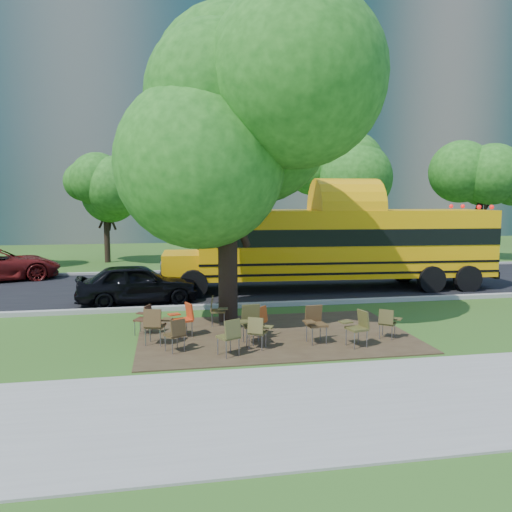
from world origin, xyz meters
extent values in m
plane|color=#2E4C17|center=(0.00, 0.00, 0.00)|extent=(160.00, 160.00, 0.00)
cube|color=gray|center=(0.00, -5.00, 0.02)|extent=(60.00, 4.00, 0.04)
cube|color=#382819|center=(1.00, -0.50, 0.01)|extent=(7.00, 4.50, 0.03)
cube|color=black|center=(0.00, 7.00, 0.02)|extent=(80.00, 8.00, 0.04)
cube|color=gray|center=(0.00, 3.00, 0.07)|extent=(80.00, 0.25, 0.14)
cube|color=gray|center=(0.00, 11.10, 0.07)|extent=(80.00, 0.25, 0.14)
cube|color=#5F5F5B|center=(-8.00, 36.00, 11.00)|extent=(38.00, 16.00, 22.00)
cube|color=#6D635A|center=(24.00, 38.00, 12.50)|extent=(30.00, 16.00, 25.00)
cylinder|color=black|center=(-5.00, 16.00, 1.75)|extent=(0.32, 0.32, 3.50)
sphere|color=#195212|center=(-5.00, 16.00, 4.22)|extent=(4.80, 4.80, 4.80)
cylinder|color=black|center=(8.00, 14.00, 2.10)|extent=(0.38, 0.38, 4.20)
sphere|color=#195212|center=(8.00, 14.00, 5.04)|extent=(5.60, 5.60, 5.60)
cylinder|color=black|center=(16.00, 13.00, 1.80)|extent=(0.34, 0.34, 3.60)
sphere|color=#195212|center=(16.00, 13.00, 4.35)|extent=(5.00, 5.00, 5.00)
cylinder|color=black|center=(-0.01, 1.23, 2.01)|extent=(0.56, 0.56, 4.03)
sphere|color=#195212|center=(-0.01, 1.23, 5.11)|extent=(7.20, 7.20, 7.20)
cube|color=#E59E07|center=(5.17, 5.66, 1.84)|extent=(11.56, 3.23, 2.55)
cube|color=black|center=(5.48, 5.65, 2.13)|extent=(10.94, 3.24, 0.62)
cube|color=#E59E07|center=(-1.19, 6.02, 1.04)|extent=(1.48, 2.36, 0.99)
cube|color=black|center=(5.17, 5.66, 1.19)|extent=(11.58, 3.27, 0.08)
cube|color=black|center=(5.17, 5.66, 0.81)|extent=(11.58, 3.27, 0.08)
cylinder|color=black|center=(-0.82, 4.70, 0.52)|extent=(1.05, 0.37, 1.04)
cylinder|color=black|center=(-0.67, 7.29, 0.52)|extent=(1.05, 0.37, 1.04)
cylinder|color=black|center=(8.10, 4.20, 0.52)|extent=(1.05, 0.37, 1.04)
cylinder|color=black|center=(8.25, 6.79, 0.52)|extent=(1.05, 0.37, 1.04)
cylinder|color=black|center=(9.55, 4.12, 0.52)|extent=(1.05, 0.37, 1.04)
cylinder|color=black|center=(9.70, 6.71, 0.52)|extent=(1.05, 0.37, 1.04)
cube|color=#402E17|center=(-1.60, -1.50, 0.42)|extent=(0.52, 0.52, 0.05)
cube|color=#402E17|center=(-1.51, -1.65, 0.62)|extent=(0.37, 0.26, 0.37)
cube|color=#402E17|center=(-1.47, -1.28, 0.53)|extent=(0.31, 0.33, 0.03)
cylinder|color=slate|center=(-1.81, -1.44, 0.21)|extent=(0.02, 0.02, 0.42)
cylinder|color=slate|center=(-1.38, -1.56, 0.21)|extent=(0.02, 0.02, 0.42)
cube|color=#4A341A|center=(-2.06, -0.83, 0.48)|extent=(0.55, 0.54, 0.05)
cube|color=#4A341A|center=(-2.11, -1.02, 0.72)|extent=(0.44, 0.22, 0.43)
cube|color=#4A341A|center=(-1.77, -0.75, 0.61)|extent=(0.31, 0.35, 0.03)
cylinder|color=slate|center=(-2.18, -0.60, 0.24)|extent=(0.03, 0.03, 0.48)
cylinder|color=slate|center=(-1.93, -1.05, 0.24)|extent=(0.03, 0.03, 0.48)
cube|color=#4F4B22|center=(-0.41, -2.02, 0.46)|extent=(0.56, 0.55, 0.05)
cube|color=#4F4B22|center=(-0.33, -2.18, 0.68)|extent=(0.41, 0.27, 0.41)
cube|color=#4F4B22|center=(-0.26, -1.78, 0.58)|extent=(0.33, 0.35, 0.03)
cylinder|color=slate|center=(-0.64, -1.94, 0.23)|extent=(0.02, 0.02, 0.46)
cylinder|color=slate|center=(-0.18, -2.09, 0.23)|extent=(0.02, 0.02, 0.46)
cube|color=#47421E|center=(0.28, -1.24, 0.50)|extent=(0.50, 0.48, 0.06)
cube|color=#47421E|center=(0.27, -1.03, 0.75)|extent=(0.45, 0.13, 0.45)
cube|color=#47421E|center=(0.03, -1.41, 0.64)|extent=(0.26, 0.33, 0.03)
cylinder|color=slate|center=(0.49, -1.41, 0.25)|extent=(0.03, 0.03, 0.50)
cylinder|color=slate|center=(0.08, -1.06, 0.25)|extent=(0.03, 0.03, 0.50)
cube|color=brown|center=(0.34, -1.62, 0.42)|extent=(0.52, 0.51, 0.05)
cube|color=brown|center=(0.26, -1.77, 0.62)|extent=(0.37, 0.25, 0.37)
cube|color=brown|center=(0.60, -1.61, 0.53)|extent=(0.30, 0.33, 0.03)
cylinder|color=slate|center=(0.27, -1.40, 0.21)|extent=(0.02, 0.02, 0.42)
cylinder|color=slate|center=(0.40, -1.83, 0.21)|extent=(0.02, 0.02, 0.42)
cube|color=#4A341A|center=(1.84, -1.44, 0.49)|extent=(0.50, 0.48, 0.05)
cube|color=#4A341A|center=(1.82, -1.25, 0.72)|extent=(0.44, 0.15, 0.43)
cube|color=#4A341A|center=(1.60, -1.62, 0.62)|extent=(0.27, 0.33, 0.03)
cylinder|color=slate|center=(2.04, -1.61, 0.24)|extent=(0.03, 0.03, 0.49)
cylinder|color=slate|center=(1.64, -1.28, 0.24)|extent=(0.03, 0.03, 0.49)
cube|color=#49451F|center=(2.70, -1.90, 0.47)|extent=(0.50, 0.52, 0.05)
cube|color=#49451F|center=(2.88, -1.86, 0.69)|extent=(0.19, 0.42, 0.42)
cube|color=#49451F|center=(2.50, -1.69, 0.59)|extent=(0.33, 0.29, 0.03)
cylinder|color=slate|center=(2.56, -2.11, 0.23)|extent=(0.02, 0.02, 0.47)
cylinder|color=slate|center=(2.83, -1.69, 0.23)|extent=(0.02, 0.02, 0.47)
cube|color=#453F1E|center=(3.75, -1.34, 0.41)|extent=(0.53, 0.52, 0.05)
cube|color=#453F1E|center=(3.64, -1.46, 0.61)|extent=(0.34, 0.30, 0.37)
cube|color=#453F1E|center=(4.00, -1.37, 0.52)|extent=(0.32, 0.33, 0.03)
cylinder|color=slate|center=(3.72, -1.12, 0.21)|extent=(0.02, 0.02, 0.41)
cylinder|color=slate|center=(3.77, -1.55, 0.21)|extent=(0.02, 0.02, 0.41)
cube|color=#452718|center=(-2.39, 0.18, 0.41)|extent=(0.49, 0.50, 0.05)
cube|color=#452718|center=(-2.24, 0.11, 0.62)|extent=(0.23, 0.37, 0.37)
cube|color=#452718|center=(-2.42, 0.43, 0.52)|extent=(0.32, 0.29, 0.03)
cylinder|color=slate|center=(-2.60, 0.10, 0.21)|extent=(0.02, 0.02, 0.41)
cylinder|color=slate|center=(-2.19, 0.26, 0.21)|extent=(0.02, 0.02, 0.41)
cube|color=#B23413|center=(-1.36, -0.26, 0.46)|extent=(0.53, 0.54, 0.05)
cube|color=#B23413|center=(-1.19, -0.20, 0.68)|extent=(0.24, 0.41, 0.41)
cube|color=#B23413|center=(-1.58, -0.09, 0.58)|extent=(0.35, 0.31, 0.03)
cylinder|color=slate|center=(-1.46, -0.49, 0.23)|extent=(0.02, 0.02, 0.46)
cylinder|color=slate|center=(-1.26, -0.04, 0.23)|extent=(0.02, 0.02, 0.46)
cube|color=#4E4422|center=(-0.36, 0.68, 0.44)|extent=(0.44, 0.46, 0.05)
cube|color=#4E4422|center=(-0.53, 0.70, 0.66)|extent=(0.14, 0.40, 0.40)
cube|color=#4E4422|center=(-0.25, 0.43, 0.56)|extent=(0.30, 0.25, 0.03)
cylinder|color=slate|center=(-0.17, 0.83, 0.22)|extent=(0.02, 0.02, 0.44)
cylinder|color=slate|center=(-0.54, 0.53, 0.22)|extent=(0.02, 0.02, 0.44)
cube|color=#A34011|center=(0.48, -0.68, 0.44)|extent=(0.56, 0.56, 0.05)
cube|color=#A34011|center=(0.61, -0.80, 0.65)|extent=(0.34, 0.34, 0.39)
cube|color=#A34011|center=(0.55, -0.42, 0.55)|extent=(0.34, 0.34, 0.03)
cylinder|color=slate|center=(0.25, -0.69, 0.22)|extent=(0.02, 0.02, 0.44)
cylinder|color=slate|center=(0.72, -0.68, 0.22)|extent=(0.02, 0.02, 0.44)
imported|color=black|center=(-2.73, 4.26, 0.69)|extent=(4.20, 2.05, 1.38)
camera|label=1|loc=(-1.75, -12.92, 3.55)|focal=35.00mm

